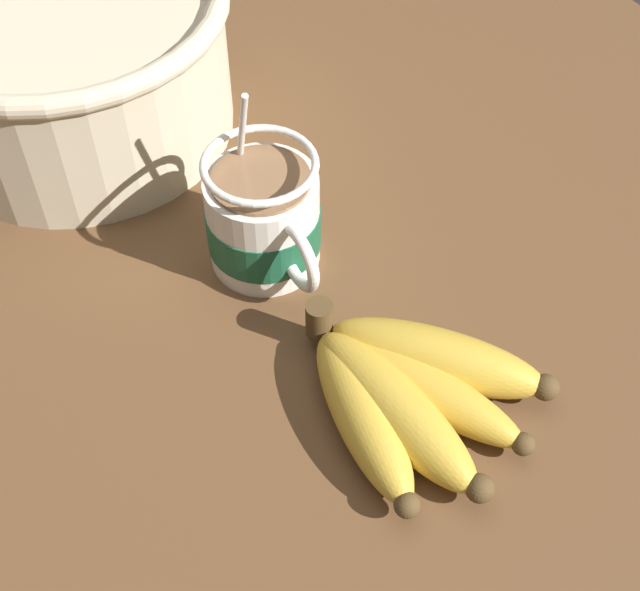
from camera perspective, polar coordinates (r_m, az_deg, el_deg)
name	(u,v)px	position (r cm, az deg, el deg)	size (l,w,h in cm)	color
table	(289,299)	(70.63, -1.98, -0.20)	(102.76, 102.76, 2.90)	brown
coffee_mug	(267,218)	(68.61, -3.39, 4.96)	(13.36, 8.89, 14.98)	white
banana_bunch	(408,390)	(61.53, 5.64, -6.05)	(18.31, 16.55, 4.35)	#4C381E
woven_basket	(69,59)	(82.22, -15.76, 14.38)	(28.60, 28.60, 13.32)	beige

